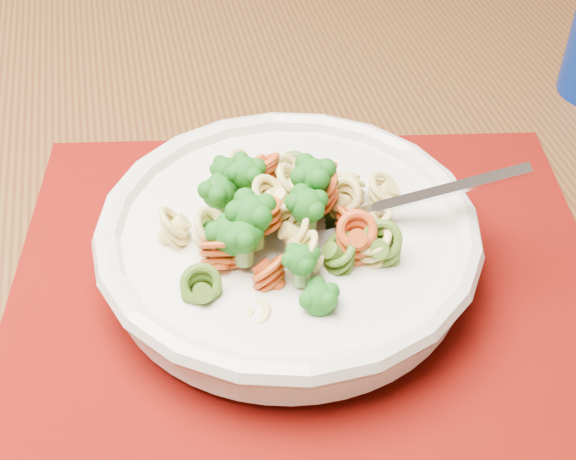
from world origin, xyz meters
name	(u,v)px	position (x,y,z in m)	size (l,w,h in m)	color
dining_table	(351,291)	(0.51, -0.38, 0.68)	(1.62, 1.21, 0.78)	#573818
placemat	(307,274)	(0.44, -0.43, 0.78)	(0.44, 0.34, 0.00)	#600C04
pasta_bowl	(288,239)	(0.43, -0.42, 0.82)	(0.28, 0.28, 0.05)	beige
pasta_broccoli_heap	(288,224)	(0.43, -0.42, 0.83)	(0.24, 0.24, 0.06)	tan
fork	(343,217)	(0.47, -0.43, 0.83)	(0.19, 0.02, 0.01)	silver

